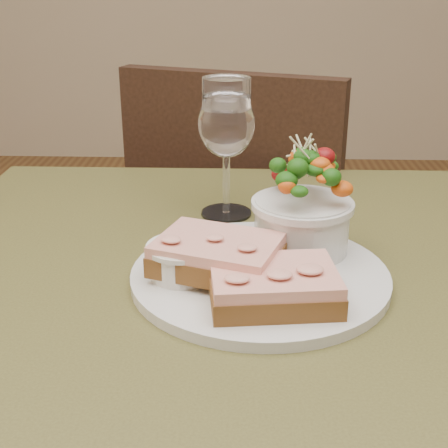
{
  "coord_description": "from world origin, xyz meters",
  "views": [
    {
      "loc": [
        0.0,
        -0.62,
        1.07
      ],
      "look_at": [
        -0.02,
        0.01,
        0.81
      ],
      "focal_mm": 50.0,
      "sensor_mm": 36.0,
      "label": 1
    }
  ],
  "objects_px": {
    "sandwich_front": "(274,285)",
    "cafe_table": "(239,352)",
    "ramekin": "(183,259)",
    "wine_glass": "(226,128)",
    "sandwich_back": "(218,255)",
    "salad_bowl": "(303,202)",
    "chair_far": "(254,323)",
    "dinner_plate": "(260,276)"
  },
  "relations": [
    {
      "from": "chair_far",
      "to": "salad_bowl",
      "type": "xyz_separation_m",
      "value": [
        0.04,
        -0.59,
        0.53
      ]
    },
    {
      "from": "salad_bowl",
      "to": "wine_glass",
      "type": "distance_m",
      "value": 0.17
    },
    {
      "from": "ramekin",
      "to": "wine_glass",
      "type": "xyz_separation_m",
      "value": [
        0.04,
        0.21,
        0.09
      ]
    },
    {
      "from": "sandwich_front",
      "to": "salad_bowl",
      "type": "bearing_deg",
      "value": 67.0
    },
    {
      "from": "sandwich_front",
      "to": "sandwich_back",
      "type": "xyz_separation_m",
      "value": [
        -0.06,
        0.05,
        0.01
      ]
    },
    {
      "from": "sandwich_back",
      "to": "ramekin",
      "type": "distance_m",
      "value": 0.04
    },
    {
      "from": "sandwich_back",
      "to": "ramekin",
      "type": "height_order",
      "value": "sandwich_back"
    },
    {
      "from": "cafe_table",
      "to": "sandwich_back",
      "type": "relative_size",
      "value": 5.26
    },
    {
      "from": "salad_bowl",
      "to": "wine_glass",
      "type": "xyz_separation_m",
      "value": [
        -0.09,
        0.14,
        0.05
      ]
    },
    {
      "from": "sandwich_back",
      "to": "wine_glass",
      "type": "distance_m",
      "value": 0.23
    },
    {
      "from": "chair_far",
      "to": "ramekin",
      "type": "bearing_deg",
      "value": 101.59
    },
    {
      "from": "sandwich_back",
      "to": "salad_bowl",
      "type": "bearing_deg",
      "value": 56.06
    },
    {
      "from": "dinner_plate",
      "to": "sandwich_back",
      "type": "relative_size",
      "value": 1.86
    },
    {
      "from": "chair_far",
      "to": "sandwich_front",
      "type": "xyz_separation_m",
      "value": [
        0.0,
        -0.72,
        0.49
      ]
    },
    {
      "from": "wine_glass",
      "to": "chair_far",
      "type": "bearing_deg",
      "value": 83.4
    },
    {
      "from": "cafe_table",
      "to": "chair_far",
      "type": "relative_size",
      "value": 0.89
    },
    {
      "from": "sandwich_back",
      "to": "wine_glass",
      "type": "bearing_deg",
      "value": 108.18
    },
    {
      "from": "cafe_table",
      "to": "sandwich_front",
      "type": "relative_size",
      "value": 5.9
    },
    {
      "from": "salad_bowl",
      "to": "sandwich_back",
      "type": "bearing_deg",
      "value": -142.84
    },
    {
      "from": "cafe_table",
      "to": "ramekin",
      "type": "height_order",
      "value": "ramekin"
    },
    {
      "from": "cafe_table",
      "to": "sandwich_front",
      "type": "bearing_deg",
      "value": -65.38
    },
    {
      "from": "chair_far",
      "to": "sandwich_front",
      "type": "height_order",
      "value": "chair_far"
    },
    {
      "from": "salad_bowl",
      "to": "cafe_table",
      "type": "bearing_deg",
      "value": -145.77
    },
    {
      "from": "chair_far",
      "to": "sandwich_back",
      "type": "xyz_separation_m",
      "value": [
        -0.06,
        -0.67,
        0.49
      ]
    },
    {
      "from": "sandwich_back",
      "to": "salad_bowl",
      "type": "xyz_separation_m",
      "value": [
        0.09,
        0.07,
        0.03
      ]
    },
    {
      "from": "chair_far",
      "to": "sandwich_back",
      "type": "height_order",
      "value": "chair_far"
    },
    {
      "from": "cafe_table",
      "to": "wine_glass",
      "type": "bearing_deg",
      "value": 96.3
    },
    {
      "from": "cafe_table",
      "to": "salad_bowl",
      "type": "relative_size",
      "value": 6.3
    },
    {
      "from": "salad_bowl",
      "to": "dinner_plate",
      "type": "bearing_deg",
      "value": -129.55
    },
    {
      "from": "dinner_plate",
      "to": "ramekin",
      "type": "height_order",
      "value": "ramekin"
    },
    {
      "from": "dinner_plate",
      "to": "ramekin",
      "type": "bearing_deg",
      "value": -171.34
    },
    {
      "from": "chair_far",
      "to": "dinner_plate",
      "type": "distance_m",
      "value": 0.8
    },
    {
      "from": "cafe_table",
      "to": "chair_far",
      "type": "xyz_separation_m",
      "value": [
        0.03,
        0.64,
        -0.36
      ]
    },
    {
      "from": "ramekin",
      "to": "wine_glass",
      "type": "height_order",
      "value": "wine_glass"
    },
    {
      "from": "cafe_table",
      "to": "wine_glass",
      "type": "xyz_separation_m",
      "value": [
        -0.02,
        0.19,
        0.22
      ]
    },
    {
      "from": "chair_far",
      "to": "wine_glass",
      "type": "bearing_deg",
      "value": 102.96
    },
    {
      "from": "dinner_plate",
      "to": "wine_glass",
      "type": "xyz_separation_m",
      "value": [
        -0.04,
        0.2,
        0.12
      ]
    },
    {
      "from": "sandwich_front",
      "to": "cafe_table",
      "type": "bearing_deg",
      "value": 108.13
    },
    {
      "from": "cafe_table",
      "to": "ramekin",
      "type": "distance_m",
      "value": 0.15
    },
    {
      "from": "sandwich_front",
      "to": "wine_glass",
      "type": "distance_m",
      "value": 0.28
    },
    {
      "from": "ramekin",
      "to": "wine_glass",
      "type": "bearing_deg",
      "value": 79.1
    },
    {
      "from": "cafe_table",
      "to": "sandwich_back",
      "type": "height_order",
      "value": "sandwich_back"
    }
  ]
}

